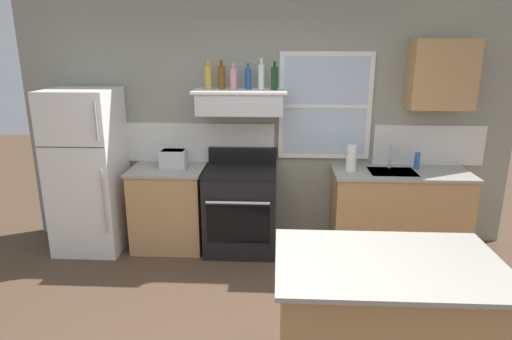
{
  "coord_description": "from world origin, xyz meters",
  "views": [
    {
      "loc": [
        0.15,
        -2.62,
        2.19
      ],
      "look_at": [
        -0.05,
        1.2,
        1.1
      ],
      "focal_mm": 30.85,
      "sensor_mm": 36.0,
      "label": 1
    }
  ],
  "objects_px": {
    "bottle_blue_liqueur": "(248,78)",
    "bottle_dark_green_wine": "(274,78)",
    "bottle_clear_tall": "(261,76)",
    "bottle_amber_wine": "(222,77)",
    "bottle_rose_pink": "(233,78)",
    "kitchen_island": "(383,325)",
    "bottle_champagne_gold_foil": "(208,77)",
    "toaster": "(173,158)",
    "stove_range": "(241,209)",
    "paper_towel_roll": "(351,158)",
    "dish_soap_bottle": "(417,161)",
    "refrigerator": "(88,171)"
  },
  "relations": [
    {
      "from": "toaster",
      "to": "bottle_amber_wine",
      "type": "relative_size",
      "value": 1.0
    },
    {
      "from": "toaster",
      "to": "bottle_blue_liqueur",
      "type": "distance_m",
      "value": 1.17
    },
    {
      "from": "paper_towel_roll",
      "to": "kitchen_island",
      "type": "height_order",
      "value": "paper_towel_roll"
    },
    {
      "from": "dish_soap_bottle",
      "to": "bottle_rose_pink",
      "type": "bearing_deg",
      "value": -178.81
    },
    {
      "from": "refrigerator",
      "to": "bottle_blue_liqueur",
      "type": "height_order",
      "value": "bottle_blue_liqueur"
    },
    {
      "from": "bottle_blue_liqueur",
      "to": "bottle_clear_tall",
      "type": "height_order",
      "value": "bottle_clear_tall"
    },
    {
      "from": "bottle_clear_tall",
      "to": "paper_towel_roll",
      "type": "relative_size",
      "value": 1.17
    },
    {
      "from": "bottle_amber_wine",
      "to": "toaster",
      "type": "bearing_deg",
      "value": -173.41
    },
    {
      "from": "toaster",
      "to": "kitchen_island",
      "type": "xyz_separation_m",
      "value": [
        1.82,
        -2.07,
        -0.55
      ]
    },
    {
      "from": "bottle_rose_pink",
      "to": "bottle_blue_liqueur",
      "type": "distance_m",
      "value": 0.16
    },
    {
      "from": "bottle_rose_pink",
      "to": "stove_range",
      "type": "bearing_deg",
      "value": -53.76
    },
    {
      "from": "refrigerator",
      "to": "bottle_dark_green_wine",
      "type": "xyz_separation_m",
      "value": [
        2.0,
        0.12,
        0.99
      ]
    },
    {
      "from": "bottle_amber_wine",
      "to": "dish_soap_bottle",
      "type": "relative_size",
      "value": 1.66
    },
    {
      "from": "stove_range",
      "to": "bottle_amber_wine",
      "type": "distance_m",
      "value": 1.43
    },
    {
      "from": "bottle_clear_tall",
      "to": "paper_towel_roll",
      "type": "distance_m",
      "value": 1.27
    },
    {
      "from": "bottle_amber_wine",
      "to": "paper_towel_roll",
      "type": "xyz_separation_m",
      "value": [
        1.37,
        -0.1,
        -0.83
      ]
    },
    {
      "from": "bottle_dark_green_wine",
      "to": "paper_towel_roll",
      "type": "distance_m",
      "value": 1.16
    },
    {
      "from": "bottle_amber_wine",
      "to": "bottle_clear_tall",
      "type": "distance_m",
      "value": 0.41
    },
    {
      "from": "refrigerator",
      "to": "paper_towel_roll",
      "type": "distance_m",
      "value": 2.82
    },
    {
      "from": "dish_soap_bottle",
      "to": "stove_range",
      "type": "bearing_deg",
      "value": -175.82
    },
    {
      "from": "bottle_blue_liqueur",
      "to": "dish_soap_bottle",
      "type": "xyz_separation_m",
      "value": [
        1.8,
        -0.01,
        -0.86
      ]
    },
    {
      "from": "toaster",
      "to": "kitchen_island",
      "type": "bearing_deg",
      "value": -48.64
    },
    {
      "from": "bottle_clear_tall",
      "to": "bottle_rose_pink",
      "type": "bearing_deg",
      "value": -173.66
    },
    {
      "from": "refrigerator",
      "to": "kitchen_island",
      "type": "height_order",
      "value": "refrigerator"
    },
    {
      "from": "stove_range",
      "to": "kitchen_island",
      "type": "xyz_separation_m",
      "value": [
        1.09,
        -2.0,
        -0.01
      ]
    },
    {
      "from": "paper_towel_roll",
      "to": "bottle_rose_pink",
      "type": "bearing_deg",
      "value": 177.24
    },
    {
      "from": "stove_range",
      "to": "bottle_dark_green_wine",
      "type": "xyz_separation_m",
      "value": [
        0.35,
        0.09,
        1.4
      ]
    },
    {
      "from": "bottle_amber_wine",
      "to": "dish_soap_bottle",
      "type": "bearing_deg",
      "value": -0.01
    },
    {
      "from": "stove_range",
      "to": "dish_soap_bottle",
      "type": "height_order",
      "value": "same"
    },
    {
      "from": "bottle_blue_liqueur",
      "to": "bottle_clear_tall",
      "type": "relative_size",
      "value": 0.84
    },
    {
      "from": "bottle_rose_pink",
      "to": "bottle_blue_liqueur",
      "type": "height_order",
      "value": "bottle_rose_pink"
    },
    {
      "from": "toaster",
      "to": "bottle_dark_green_wine",
      "type": "distance_m",
      "value": 1.38
    },
    {
      "from": "refrigerator",
      "to": "bottle_champagne_gold_foil",
      "type": "height_order",
      "value": "bottle_champagne_gold_foil"
    },
    {
      "from": "toaster",
      "to": "bottle_amber_wine",
      "type": "height_order",
      "value": "bottle_amber_wine"
    },
    {
      "from": "paper_towel_roll",
      "to": "kitchen_island",
      "type": "distance_m",
      "value": 2.12
    },
    {
      "from": "bottle_rose_pink",
      "to": "paper_towel_roll",
      "type": "height_order",
      "value": "bottle_rose_pink"
    },
    {
      "from": "refrigerator",
      "to": "bottle_rose_pink",
      "type": "bearing_deg",
      "value": 4.34
    },
    {
      "from": "kitchen_island",
      "to": "bottle_clear_tall",
      "type": "bearing_deg",
      "value": 112.42
    },
    {
      "from": "bottle_champagne_gold_foil",
      "to": "dish_soap_bottle",
      "type": "bearing_deg",
      "value": 0.04
    },
    {
      "from": "bottle_rose_pink",
      "to": "kitchen_island",
      "type": "xyz_separation_m",
      "value": [
        1.16,
        -2.09,
        -1.4
      ]
    },
    {
      "from": "bottle_amber_wine",
      "to": "kitchen_island",
      "type": "height_order",
      "value": "bottle_amber_wine"
    },
    {
      "from": "stove_range",
      "to": "bottle_clear_tall",
      "type": "bearing_deg",
      "value": 31.04
    },
    {
      "from": "toaster",
      "to": "dish_soap_bottle",
      "type": "height_order",
      "value": "toaster"
    },
    {
      "from": "bottle_blue_liqueur",
      "to": "bottle_dark_green_wine",
      "type": "xyz_separation_m",
      "value": [
        0.27,
        -0.06,
        0.01
      ]
    },
    {
      "from": "dish_soap_bottle",
      "to": "bottle_champagne_gold_foil",
      "type": "bearing_deg",
      "value": -179.96
    },
    {
      "from": "toaster",
      "to": "stove_range",
      "type": "height_order",
      "value": "toaster"
    },
    {
      "from": "bottle_blue_liqueur",
      "to": "stove_range",
      "type": "bearing_deg",
      "value": -117.07
    },
    {
      "from": "toaster",
      "to": "bottle_dark_green_wine",
      "type": "xyz_separation_m",
      "value": [
        1.08,
        0.02,
        0.86
      ]
    },
    {
      "from": "bottle_champagne_gold_foil",
      "to": "toaster",
      "type": "bearing_deg",
      "value": -171.37
    },
    {
      "from": "bottle_amber_wine",
      "to": "bottle_rose_pink",
      "type": "relative_size",
      "value": 1.11
    }
  ]
}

